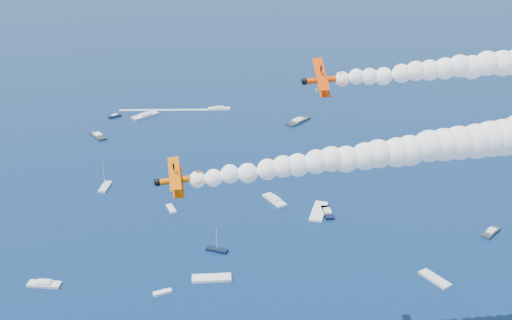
# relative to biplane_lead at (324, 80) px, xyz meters

# --- Properties ---
(biplane_lead) EXTENTS (9.44, 11.24, 8.64)m
(biplane_lead) POSITION_rel_biplane_lead_xyz_m (0.00, 0.00, 0.00)
(biplane_lead) COLOR #ED3F04
(biplane_trail) EXTENTS (9.50, 10.93, 7.11)m
(biplane_trail) POSITION_rel_biplane_lead_xyz_m (-20.32, -23.16, -9.78)
(biplane_trail) COLOR #D65A04
(smoke_trail_trail) EXTENTS (71.06, 43.48, 12.21)m
(smoke_trail_trail) POSITION_rel_biplane_lead_xyz_m (12.40, -13.18, -7.14)
(smoke_trail_trail) COLOR white
(spectator_boats) EXTENTS (204.93, 146.33, 0.70)m
(spectator_boats) POSITION_rel_biplane_lead_xyz_m (-10.44, 83.84, -61.59)
(spectator_boats) COLOR silver
(spectator_boats) RESTS_ON ground
(boat_wakes) EXTENTS (42.33, 164.58, 0.04)m
(boat_wakes) POSITION_rel_biplane_lead_xyz_m (-70.97, 72.58, -61.91)
(boat_wakes) COLOR white
(boat_wakes) RESTS_ON ground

